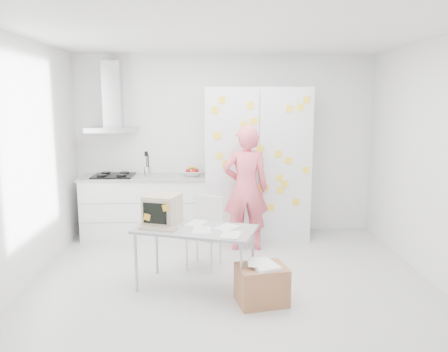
{
  "coord_description": "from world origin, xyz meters",
  "views": [
    {
      "loc": [
        -0.22,
        -4.66,
        2.0
      ],
      "look_at": [
        -0.06,
        0.63,
        1.1
      ],
      "focal_mm": 35.0,
      "sensor_mm": 36.0,
      "label": 1
    }
  ],
  "objects_px": {
    "person": "(246,188)",
    "chair": "(206,227)",
    "desk": "(174,218)",
    "cardboard_box": "(262,284)"
  },
  "relations": [
    {
      "from": "person",
      "to": "chair",
      "type": "bearing_deg",
      "value": 47.24
    },
    {
      "from": "desk",
      "to": "chair",
      "type": "height_order",
      "value": "desk"
    },
    {
      "from": "cardboard_box",
      "to": "person",
      "type": "bearing_deg",
      "value": 91.2
    },
    {
      "from": "chair",
      "to": "cardboard_box",
      "type": "relative_size",
      "value": 1.58
    },
    {
      "from": "chair",
      "to": "cardboard_box",
      "type": "xyz_separation_m",
      "value": [
        0.57,
        -1.03,
        -0.29
      ]
    },
    {
      "from": "chair",
      "to": "person",
      "type": "bearing_deg",
      "value": 70.36
    },
    {
      "from": "desk",
      "to": "cardboard_box",
      "type": "bearing_deg",
      "value": -10.3
    },
    {
      "from": "person",
      "to": "cardboard_box",
      "type": "xyz_separation_m",
      "value": [
        0.03,
        -1.65,
        -0.65
      ]
    },
    {
      "from": "desk",
      "to": "cardboard_box",
      "type": "distance_m",
      "value": 1.17
    },
    {
      "from": "person",
      "to": "desk",
      "type": "xyz_separation_m",
      "value": [
        -0.87,
        -1.16,
        -0.09
      ]
    }
  ]
}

